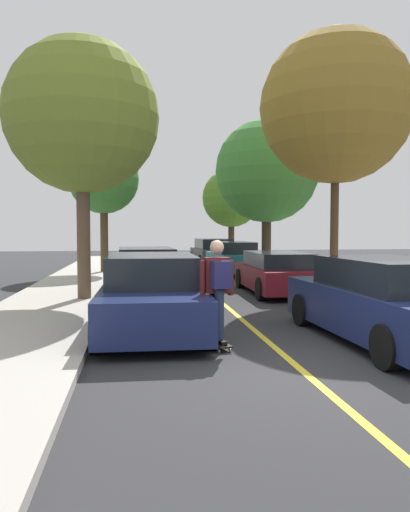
{
  "coord_description": "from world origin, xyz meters",
  "views": [
    {
      "loc": [
        -2.25,
        -6.65,
        1.93
      ],
      "look_at": [
        -0.28,
        7.54,
        1.18
      ],
      "focal_mm": 34.99,
      "sensor_mm": 36.0,
      "label": 1
    }
  ],
  "objects_px": {
    "parked_car_right_farthest": "(213,252)",
    "street_tree_left_near": "(104,179)",
    "street_tree_right_near": "(267,171)",
    "skateboard": "(217,342)",
    "street_tree_right_nearest": "(336,107)",
    "street_tree_left_nearest": "(82,117)",
    "parked_car_left_near": "(146,270)",
    "parked_car_left_nearest": "(152,294)",
    "parked_car_right_nearest": "(384,302)",
    "parked_car_right_far": "(233,258)",
    "skateboarder": "(218,284)",
    "street_tree_right_far": "(231,198)",
    "parked_car_right_near": "(276,273)"
  },
  "relations": [
    {
      "from": "parked_car_left_near",
      "to": "skateboarder",
      "type": "xyz_separation_m",
      "value": [
        1.01,
        -7.53,
        0.36
      ]
    },
    {
      "from": "parked_car_left_nearest",
      "to": "parked_car_right_far",
      "type": "distance_m",
      "value": 12.41
    },
    {
      "from": "parked_car_left_nearest",
      "to": "street_tree_right_near",
      "type": "relative_size",
      "value": 0.7
    },
    {
      "from": "parked_car_left_near",
      "to": "parked_car_right_farthest",
      "type": "height_order",
      "value": "parked_car_right_farthest"
    },
    {
      "from": "parked_car_right_nearest",
      "to": "street_tree_right_nearest",
      "type": "relative_size",
      "value": 0.61
    },
    {
      "from": "street_tree_right_nearest",
      "to": "street_tree_right_far",
      "type": "distance_m",
      "value": 16.3
    },
    {
      "from": "parked_car_left_near",
      "to": "street_tree_left_nearest",
      "type": "bearing_deg",
      "value": -127.17
    },
    {
      "from": "street_tree_right_near",
      "to": "street_tree_right_far",
      "type": "height_order",
      "value": "street_tree_right_near"
    },
    {
      "from": "skateboard",
      "to": "street_tree_left_near",
      "type": "bearing_deg",
      "value": 100.87
    },
    {
      "from": "street_tree_left_near",
      "to": "street_tree_right_far",
      "type": "relative_size",
      "value": 0.99
    },
    {
      "from": "street_tree_right_nearest",
      "to": "street_tree_left_nearest",
      "type": "bearing_deg",
      "value": -173.18
    },
    {
      "from": "parked_car_left_nearest",
      "to": "parked_car_right_nearest",
      "type": "bearing_deg",
      "value": -22.18
    },
    {
      "from": "parked_car_right_far",
      "to": "parked_car_left_near",
      "type": "bearing_deg",
      "value": -123.74
    },
    {
      "from": "parked_car_right_far",
      "to": "skateboard",
      "type": "relative_size",
      "value": 5.14
    },
    {
      "from": "street_tree_left_nearest",
      "to": "street_tree_right_nearest",
      "type": "height_order",
      "value": "street_tree_right_nearest"
    },
    {
      "from": "parked_car_right_nearest",
      "to": "parked_car_right_farthest",
      "type": "relative_size",
      "value": 1.05
    },
    {
      "from": "parked_car_right_nearest",
      "to": "skateboard",
      "type": "distance_m",
      "value": 2.97
    },
    {
      "from": "parked_car_right_farthest",
      "to": "street_tree_left_near",
      "type": "xyz_separation_m",
      "value": [
        -5.56,
        -5.35,
        3.38
      ]
    },
    {
      "from": "parked_car_left_nearest",
      "to": "parked_car_left_near",
      "type": "bearing_deg",
      "value": 90.0
    },
    {
      "from": "street_tree_left_near",
      "to": "street_tree_right_near",
      "type": "bearing_deg",
      "value": 1.2
    },
    {
      "from": "street_tree_left_near",
      "to": "street_tree_right_nearest",
      "type": "relative_size",
      "value": 0.72
    },
    {
      "from": "parked_car_left_near",
      "to": "parked_car_right_far",
      "type": "height_order",
      "value": "parked_car_right_far"
    },
    {
      "from": "street_tree_right_far",
      "to": "skateboard",
      "type": "height_order",
      "value": "street_tree_right_far"
    },
    {
      "from": "parked_car_left_near",
      "to": "street_tree_right_nearest",
      "type": "relative_size",
      "value": 0.54
    },
    {
      "from": "parked_car_left_near",
      "to": "skateboarder",
      "type": "bearing_deg",
      "value": -82.33
    },
    {
      "from": "street_tree_left_near",
      "to": "street_tree_right_nearest",
      "type": "height_order",
      "value": "street_tree_right_nearest"
    },
    {
      "from": "parked_car_right_near",
      "to": "street_tree_left_nearest",
      "type": "height_order",
      "value": "street_tree_left_nearest"
    },
    {
      "from": "parked_car_right_farthest",
      "to": "street_tree_right_far",
      "type": "xyz_separation_m",
      "value": [
        1.65,
        3.21,
        3.16
      ]
    },
    {
      "from": "street_tree_left_nearest",
      "to": "parked_car_right_far",
      "type": "bearing_deg",
      "value": 55.3
    },
    {
      "from": "street_tree_right_near",
      "to": "parked_car_left_nearest",
      "type": "bearing_deg",
      "value": -114.11
    },
    {
      "from": "parked_car_right_near",
      "to": "street_tree_right_near",
      "type": "relative_size",
      "value": 0.65
    },
    {
      "from": "parked_car_left_near",
      "to": "parked_car_right_nearest",
      "type": "bearing_deg",
      "value": -62.55
    },
    {
      "from": "parked_car_left_near",
      "to": "parked_car_right_nearest",
      "type": "height_order",
      "value": "parked_car_right_nearest"
    },
    {
      "from": "parked_car_left_nearest",
      "to": "skateboard",
      "type": "bearing_deg",
      "value": -57.35
    },
    {
      "from": "street_tree_left_nearest",
      "to": "skateboard",
      "type": "bearing_deg",
      "value": -63.47
    },
    {
      "from": "parked_car_left_near",
      "to": "street_tree_right_nearest",
      "type": "xyz_separation_m",
      "value": [
        5.56,
        -1.32,
        4.84
      ]
    },
    {
      "from": "street_tree_right_near",
      "to": "skateboard",
      "type": "xyz_separation_m",
      "value": [
        -4.55,
        -13.99,
        -4.48
      ]
    },
    {
      "from": "parked_car_left_near",
      "to": "parked_car_right_farthest",
      "type": "relative_size",
      "value": 0.91
    },
    {
      "from": "street_tree_right_nearest",
      "to": "skateboard",
      "type": "height_order",
      "value": "street_tree_right_nearest"
    },
    {
      "from": "parked_car_left_near",
      "to": "parked_car_right_nearest",
      "type": "distance_m",
      "value": 8.48
    },
    {
      "from": "street_tree_left_near",
      "to": "skateboard",
      "type": "relative_size",
      "value": 6.32
    },
    {
      "from": "parked_car_left_nearest",
      "to": "street_tree_right_nearest",
      "type": "relative_size",
      "value": 0.62
    },
    {
      "from": "street_tree_left_nearest",
      "to": "skateboarder",
      "type": "xyz_separation_m",
      "value": [
        2.67,
        -5.36,
        -3.8
      ]
    },
    {
      "from": "parked_car_left_near",
      "to": "parked_car_right_nearest",
      "type": "xyz_separation_m",
      "value": [
        3.91,
        -7.52,
        0.02
      ]
    },
    {
      "from": "parked_car_left_near",
      "to": "parked_car_right_farthest",
      "type": "xyz_separation_m",
      "value": [
        3.91,
        11.68,
        0.03
      ]
    },
    {
      "from": "street_tree_right_near",
      "to": "skateboarder",
      "type": "height_order",
      "value": "street_tree_right_near"
    },
    {
      "from": "parked_car_left_nearest",
      "to": "parked_car_left_near",
      "type": "height_order",
      "value": "parked_car_left_nearest"
    },
    {
      "from": "parked_car_right_near",
      "to": "street_tree_right_nearest",
      "type": "xyz_separation_m",
      "value": [
        1.65,
        -0.41,
        4.89
      ]
    },
    {
      "from": "parked_car_right_farthest",
      "to": "parked_car_left_near",
      "type": "bearing_deg",
      "value": -108.49
    },
    {
      "from": "parked_car_right_nearest",
      "to": "skateboarder",
      "type": "xyz_separation_m",
      "value": [
        -2.89,
        -0.01,
        0.34
      ]
    }
  ]
}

